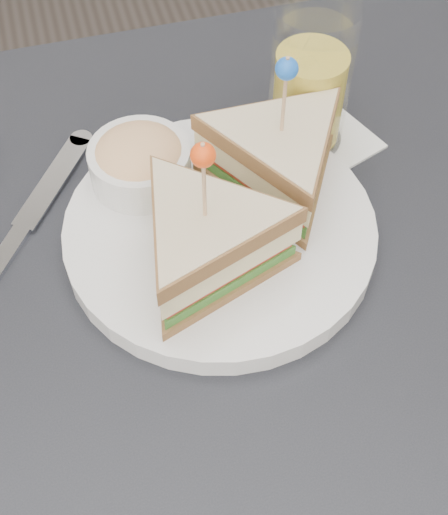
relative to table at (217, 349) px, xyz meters
The scene contains 4 objects.
table is the anchor object (origin of this frame).
plate_meal 0.14m from the table, 66.89° to the left, with size 0.34×0.32×0.17m.
cutlery_knife 0.21m from the table, 137.28° to the left, with size 0.15×0.20×0.01m.
drink_set 0.26m from the table, 51.01° to the left, with size 0.16×0.16×0.15m.
Camera 1 is at (-0.08, -0.33, 1.26)m, focal length 50.00 mm.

